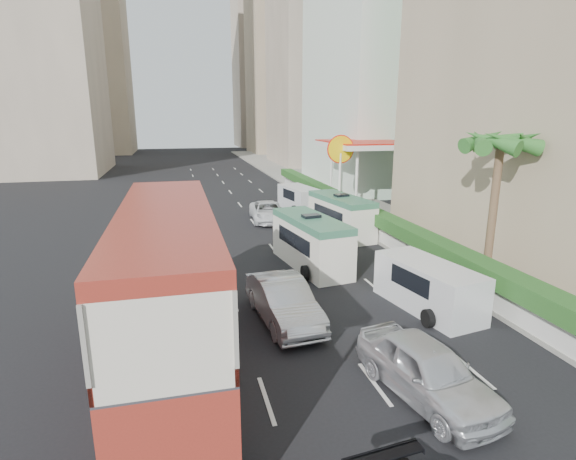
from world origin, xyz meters
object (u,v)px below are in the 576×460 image
object	(u,v)px
panel_van_near	(428,286)
panel_van_far	(299,198)
car_silver_lane_a	(283,321)
minibus_near	(311,242)
minibus_far	(341,216)
shell_station	(365,174)
van_asset	(268,221)
car_silver_lane_b	(424,396)
double_decker_bus	(170,295)
palm_tree	(493,214)

from	to	relation	value
panel_van_near	panel_van_far	size ratio (longest dim) A/B	0.99
car_silver_lane_a	panel_van_far	bearing A→B (deg)	67.59
panel_van_far	minibus_near	bearing A→B (deg)	-112.77
minibus_far	panel_van_far	bearing A→B (deg)	84.31
shell_station	panel_van_far	bearing A→B (deg)	-176.11
van_asset	shell_station	world-z (taller)	shell_station
van_asset	panel_van_far	bearing A→B (deg)	48.63
car_silver_lane_b	double_decker_bus	bearing A→B (deg)	146.21
van_asset	minibus_far	bearing A→B (deg)	-49.50
double_decker_bus	palm_tree	distance (m)	14.39
panel_van_far	palm_tree	distance (m)	19.12
double_decker_bus	car_silver_lane_a	xyz separation A→B (m)	(3.98, 2.65, -2.53)
van_asset	palm_tree	size ratio (longest dim) A/B	0.79
car_silver_lane_a	panel_van_near	xyz separation A→B (m)	(5.89, -0.25, 0.94)
car_silver_lane_a	shell_station	distance (m)	23.79
double_decker_bus	shell_station	xyz separation A→B (m)	(16.00, 23.00, 0.22)
car_silver_lane_a	panel_van_near	size ratio (longest dim) A/B	1.05
minibus_far	panel_van_near	world-z (taller)	minibus_far
car_silver_lane_b	palm_tree	xyz separation A→B (m)	(7.09, 6.86, 3.38)
minibus_near	car_silver_lane_a	bearing A→B (deg)	-124.36
car_silver_lane_a	minibus_near	bearing A→B (deg)	58.78
car_silver_lane_a	shell_station	size ratio (longest dim) A/B	0.62
car_silver_lane_b	minibus_near	distance (m)	11.49
car_silver_lane_a	minibus_near	world-z (taller)	minibus_near
van_asset	minibus_far	size ratio (longest dim) A/B	0.87
double_decker_bus	car_silver_lane_b	bearing A→B (deg)	-23.11
car_silver_lane_b	shell_station	xyz separation A→B (m)	(9.29, 25.86, 2.75)
double_decker_bus	car_silver_lane_b	xyz separation A→B (m)	(6.71, -2.86, -2.53)
van_asset	panel_van_near	world-z (taller)	panel_van_near
minibus_near	minibus_far	world-z (taller)	minibus_near
car_silver_lane_b	minibus_far	bearing A→B (deg)	66.60
car_silver_lane_a	shell_station	xyz separation A→B (m)	(12.02, 20.35, 2.75)
car_silver_lane_b	van_asset	world-z (taller)	car_silver_lane_b
car_silver_lane_b	panel_van_near	size ratio (longest dim) A/B	1.00
van_asset	minibus_near	xyz separation A→B (m)	(0.10, -10.71, 1.29)
double_decker_bus	minibus_near	distance (m)	11.02
car_silver_lane_a	car_silver_lane_b	world-z (taller)	car_silver_lane_a
van_asset	palm_tree	world-z (taller)	palm_tree
car_silver_lane_a	panel_van_near	world-z (taller)	panel_van_near
car_silver_lane_a	panel_van_far	size ratio (longest dim) A/B	1.04
double_decker_bus	car_silver_lane_a	bearing A→B (deg)	33.61
panel_van_near	palm_tree	bearing A→B (deg)	12.17
van_asset	minibus_near	distance (m)	10.79
panel_van_far	palm_tree	size ratio (longest dim) A/B	0.75
van_asset	car_silver_lane_b	bearing A→B (deg)	-86.31
car_silver_lane_a	van_asset	size ratio (longest dim) A/B	0.98
minibus_far	panel_van_near	distance (m)	11.78
car_silver_lane_b	minibus_far	distance (m)	17.49
palm_tree	panel_van_far	bearing A→B (deg)	101.31
car_silver_lane_b	minibus_near	bearing A→B (deg)	78.66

